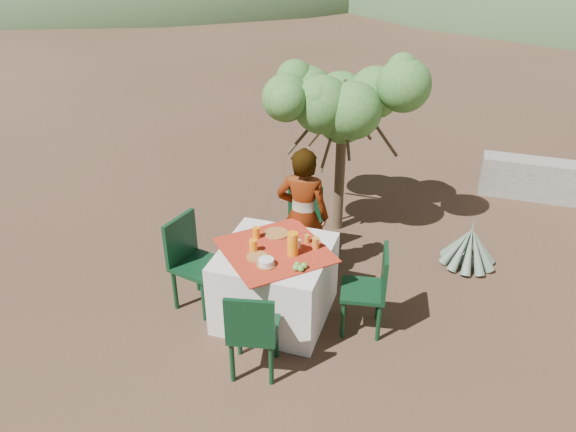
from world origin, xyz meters
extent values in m
plane|color=#352218|center=(0.00, 0.00, 0.00)|extent=(160.00, 160.00, 0.00)
cube|color=silver|center=(0.44, -0.14, 0.38)|extent=(1.02, 1.02, 0.75)
cube|color=#A42317|center=(0.44, -0.14, 0.76)|extent=(1.30, 1.30, 0.01)
cylinder|color=black|center=(0.23, 0.73, 0.21)|extent=(0.04, 0.04, 0.43)
cylinder|color=black|center=(0.55, 0.74, 0.21)|extent=(0.04, 0.04, 0.43)
cylinder|color=black|center=(0.22, 1.05, 0.21)|extent=(0.04, 0.04, 0.43)
cylinder|color=black|center=(0.54, 1.06, 0.21)|extent=(0.04, 0.04, 0.43)
cube|color=black|center=(0.38, 0.89, 0.43)|extent=(0.41, 0.41, 0.04)
cube|color=black|center=(0.38, 1.07, 0.65)|extent=(0.40, 0.05, 0.42)
cylinder|color=black|center=(0.64, -0.72, 0.22)|extent=(0.04, 0.04, 0.44)
cylinder|color=black|center=(0.32, -0.79, 0.22)|extent=(0.04, 0.04, 0.44)
cylinder|color=black|center=(0.71, -1.05, 0.22)|extent=(0.04, 0.04, 0.44)
cylinder|color=black|center=(0.39, -1.12, 0.22)|extent=(0.04, 0.04, 0.44)
cube|color=black|center=(0.52, -0.92, 0.44)|extent=(0.49, 0.49, 0.04)
cube|color=black|center=(0.55, -1.10, 0.68)|extent=(0.41, 0.12, 0.43)
cylinder|color=black|center=(-0.19, -0.45, 0.24)|extent=(0.05, 0.05, 0.48)
cylinder|color=black|center=(-0.12, -0.10, 0.24)|extent=(0.05, 0.05, 0.48)
cylinder|color=black|center=(-0.55, -0.38, 0.24)|extent=(0.05, 0.05, 0.48)
cylinder|color=black|center=(-0.47, -0.02, 0.24)|extent=(0.05, 0.05, 0.48)
cube|color=black|center=(-0.33, -0.24, 0.48)|extent=(0.53, 0.53, 0.04)
cube|color=black|center=(-0.53, -0.19, 0.73)|extent=(0.13, 0.45, 0.47)
cylinder|color=black|center=(1.10, 0.05, 0.22)|extent=(0.04, 0.04, 0.44)
cylinder|color=black|center=(1.15, -0.28, 0.22)|extent=(0.04, 0.04, 0.44)
cylinder|color=black|center=(1.42, 0.11, 0.22)|extent=(0.04, 0.04, 0.44)
cylinder|color=black|center=(1.48, -0.22, 0.22)|extent=(0.04, 0.04, 0.44)
cube|color=black|center=(1.29, -0.09, 0.44)|extent=(0.47, 0.47, 0.04)
cube|color=black|center=(1.47, -0.05, 0.67)|extent=(0.11, 0.41, 0.43)
imported|color=#8C6651|center=(0.50, 0.55, 0.76)|extent=(0.58, 0.40, 1.53)
cylinder|color=#4F3D27|center=(0.62, 1.73, 0.73)|extent=(0.12, 0.12, 1.45)
sphere|color=#2E6425|center=(0.62, 1.73, 1.45)|extent=(0.62, 0.62, 0.62)
sphere|color=#2E6425|center=(1.19, 1.73, 1.61)|extent=(0.58, 0.58, 0.58)
sphere|color=#2E6425|center=(0.10, 1.83, 1.56)|extent=(0.54, 0.54, 0.54)
sphere|color=#2E6425|center=(0.72, 2.30, 1.66)|extent=(0.56, 0.56, 0.56)
sphere|color=#2E6425|center=(0.67, 1.21, 1.50)|extent=(0.50, 0.50, 0.50)
sphere|color=slate|center=(2.23, 1.37, 0.04)|extent=(0.21, 0.21, 0.21)
cone|color=slate|center=(2.23, 1.37, 0.31)|extent=(0.11, 0.11, 0.60)
cone|color=slate|center=(2.36, 1.41, 0.24)|extent=(0.36, 0.20, 0.52)
cone|color=slate|center=(2.31, 1.48, 0.24)|extent=(0.27, 0.33, 0.53)
cone|color=slate|center=(2.23, 1.50, 0.24)|extent=(0.12, 0.37, 0.50)
cone|color=slate|center=(2.15, 1.48, 0.24)|extent=(0.27, 0.33, 0.53)
cone|color=slate|center=(2.10, 1.41, 0.24)|extent=(0.36, 0.20, 0.52)
cone|color=slate|center=(2.10, 1.33, 0.24)|extent=(0.36, 0.20, 0.52)
cone|color=slate|center=(2.15, 1.26, 0.24)|extent=(0.27, 0.33, 0.53)
cone|color=slate|center=(2.23, 1.23, 0.24)|extent=(0.12, 0.37, 0.50)
cone|color=slate|center=(2.31, 1.26, 0.24)|extent=(0.27, 0.33, 0.53)
cone|color=slate|center=(2.36, 1.33, 0.24)|extent=(0.36, 0.20, 0.52)
cylinder|color=#925827|center=(0.36, 0.13, 0.77)|extent=(0.24, 0.24, 0.01)
cylinder|color=#925827|center=(0.33, -0.32, 0.77)|extent=(0.20, 0.20, 0.01)
cylinder|color=orange|center=(0.20, 0.01, 0.82)|extent=(0.07, 0.07, 0.11)
cylinder|color=orange|center=(0.26, -0.23, 0.82)|extent=(0.08, 0.08, 0.12)
cylinder|color=orange|center=(0.62, -0.17, 0.88)|extent=(0.10, 0.10, 0.23)
cylinder|color=#925827|center=(0.45, -0.42, 0.77)|extent=(0.18, 0.18, 0.01)
cylinder|color=silver|center=(0.45, -0.42, 0.80)|extent=(0.14, 0.14, 0.05)
cylinder|color=orange|center=(0.80, 0.01, 0.82)|extent=(0.07, 0.07, 0.11)
cylinder|color=orange|center=(0.69, 0.07, 0.80)|extent=(0.05, 0.05, 0.08)
cube|color=silver|center=(0.63, -0.04, 0.80)|extent=(0.07, 0.04, 0.08)
sphere|color=#579536|center=(0.73, -0.37, 0.79)|extent=(0.06, 0.06, 0.06)
sphere|color=#579536|center=(0.79, -0.36, 0.79)|extent=(0.06, 0.06, 0.06)
sphere|color=#579536|center=(0.77, -0.41, 0.79)|extent=(0.06, 0.06, 0.06)
sphere|color=#579536|center=(0.73, -0.41, 0.79)|extent=(0.06, 0.06, 0.06)
camera|label=1|loc=(1.94, -4.35, 3.62)|focal=35.00mm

